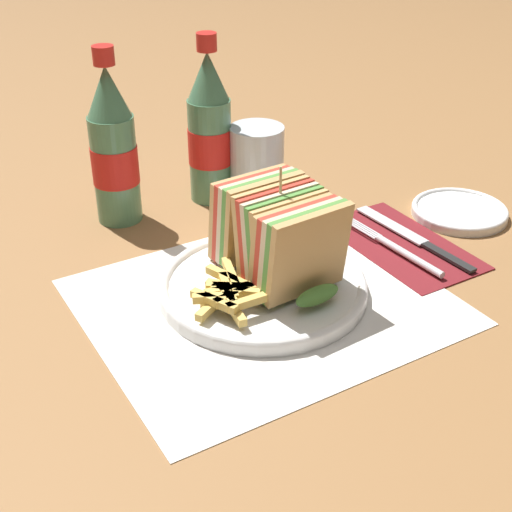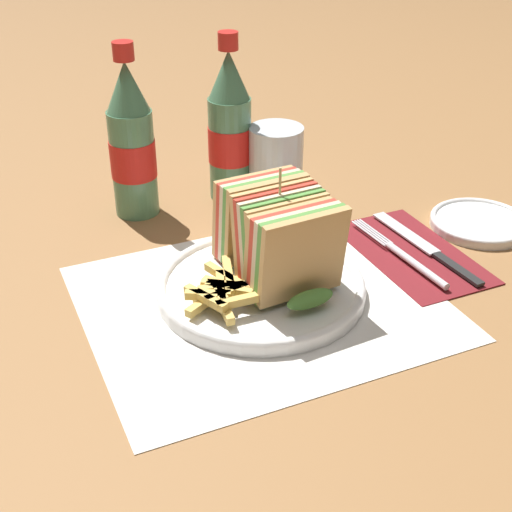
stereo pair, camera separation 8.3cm
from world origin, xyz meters
name	(u,v)px [view 1 (the left image)]	position (x,y,z in m)	size (l,w,h in m)	color
ground_plane	(253,285)	(0.00, 0.00, 0.00)	(4.00, 4.00, 0.00)	olive
placemat	(265,301)	(-0.01, -0.04, 0.00)	(0.39, 0.34, 0.00)	silver
plate_main	(265,285)	(0.00, -0.02, 0.01)	(0.24, 0.24, 0.02)	white
club_sandwich	(279,235)	(0.02, -0.02, 0.07)	(0.11, 0.17, 0.14)	tan
fries_pile	(229,292)	(-0.05, -0.04, 0.03)	(0.09, 0.11, 0.02)	#E0B756
napkin	(400,244)	(0.21, -0.02, 0.00)	(0.12, 0.22, 0.00)	maroon
fork	(398,249)	(0.19, -0.03, 0.01)	(0.02, 0.19, 0.01)	silver
knife	(414,238)	(0.24, -0.02, 0.01)	(0.03, 0.21, 0.00)	black
coke_bottle_near	(113,150)	(-0.07, 0.24, 0.10)	(0.06, 0.06, 0.24)	#4C7F5B
coke_bottle_far	(210,131)	(0.07, 0.24, 0.10)	(0.06, 0.06, 0.24)	#4C7F5B
glass_near	(257,168)	(0.12, 0.20, 0.05)	(0.08, 0.08, 0.11)	silver
side_saucer	(459,211)	(0.34, 0.01, 0.01)	(0.13, 0.13, 0.01)	white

